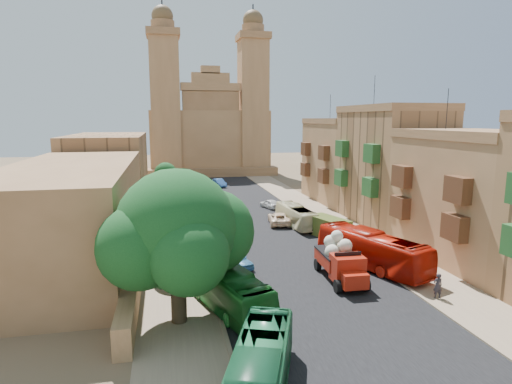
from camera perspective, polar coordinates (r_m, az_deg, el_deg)
name	(u,v)px	position (r m, az deg, el deg)	size (l,w,h in m)	color
ground	(352,337)	(26.18, 12.64, -18.34)	(260.00, 260.00, 0.00)	brown
road_surface	(249,218)	(53.27, -0.90, -3.53)	(14.00, 140.00, 0.01)	black
sidewalk_east	(321,215)	(55.84, 8.72, -3.02)	(5.00, 140.00, 0.01)	#887159
sidewalk_west	(172,222)	(52.32, -11.19, -3.96)	(5.00, 140.00, 0.01)	#887159
kerb_east	(303,215)	(55.00, 6.28, -3.10)	(0.25, 140.00, 0.12)	#887159
kerb_west	(193,221)	(52.39, -8.45, -3.80)	(0.25, 140.00, 0.12)	#887159
townhouse_b	(471,195)	(41.63, 26.74, -0.39)	(9.00, 14.00, 14.90)	#926741
townhouse_c	(390,164)	(52.98, 17.40, 3.53)	(9.00, 14.00, 17.40)	#9B6E46
townhouse_d	(342,160)	(65.54, 11.36, 4.23)	(9.00, 14.00, 15.90)	#926741
west_wall	(141,239)	(42.48, -15.05, -6.06)	(1.00, 40.00, 1.80)	#926741
west_building_low	(73,212)	(40.48, -23.19, -2.49)	(10.00, 28.00, 8.40)	brown
west_building_mid	(109,169)	(65.76, -18.99, 2.90)	(10.00, 22.00, 10.00)	#9B6E46
church	(208,131)	(100.03, -6.38, 8.12)	(28.00, 22.50, 36.30)	#926741
ficus_tree	(178,233)	(25.76, -10.35, -5.40)	(9.41, 8.66, 9.41)	#372B1B
street_tree_a	(168,233)	(34.01, -11.67, -5.35)	(3.39, 3.39, 5.21)	#372B1B
street_tree_b	(167,201)	(45.66, -11.83, -1.16)	(3.64, 3.64, 5.60)	#372B1B
street_tree_c	(166,185)	(57.51, -11.91, 0.95)	(3.54, 3.54, 5.45)	#372B1B
street_tree_d	(166,174)	(69.40, -11.97, 2.42)	(3.54, 3.54, 5.44)	#372B1B
red_truck	(341,260)	(33.62, 11.23, -8.85)	(2.75, 6.39, 3.67)	#A51D0C
olive_pickup	(329,228)	(45.49, 9.66, -4.69)	(3.57, 5.36, 2.04)	#4B5A22
bus_green_south	(258,379)	(19.70, 0.28, -23.71)	(2.29, 9.77, 2.72)	#1C6039
bus_green_north	(224,286)	(28.74, -4.24, -12.40)	(2.36, 10.08, 2.81)	#186421
bus_red_east	(372,250)	(37.02, 15.16, -7.43)	(2.54, 10.84, 3.02)	red
bus_cream_east	(296,216)	(49.50, 5.35, -3.18)	(2.01, 8.59, 2.39)	beige
car_blue_a	(236,259)	(36.14, -2.67, -8.93)	(1.57, 3.90, 1.33)	teal
car_white_a	(218,211)	(54.72, -5.05, -2.52)	(1.37, 3.92, 1.29)	white
car_cream	(279,218)	(50.29, 3.07, -3.53)	(2.30, 4.98, 1.38)	beige
car_dkblue	(206,192)	(68.93, -6.68, 0.02)	(1.88, 4.63, 1.34)	#15133F
car_white_b	(270,204)	(59.14, 1.88, -1.57)	(1.50, 3.74, 1.27)	silver
car_blue_b	(219,183)	(78.13, -4.94, 1.22)	(1.50, 4.30, 1.42)	#396EC1
pedestrian_a	(438,286)	(32.59, 23.07, -11.43)	(0.65, 0.42, 1.77)	#28242C
pedestrian_c	(397,250)	(40.12, 18.26, -7.35)	(0.91, 0.38, 1.55)	#33333B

